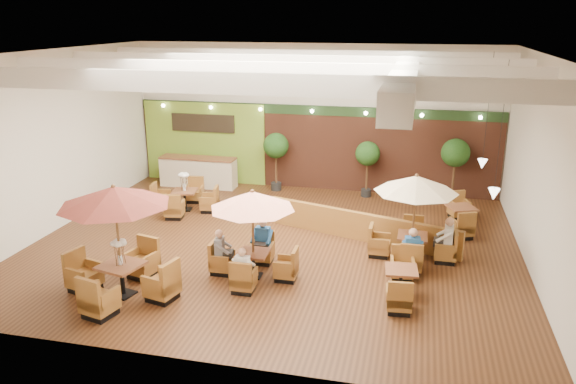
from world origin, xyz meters
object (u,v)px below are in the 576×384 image
(table_5, at_px, (460,217))
(diner_0, at_px, (243,264))
(table_3, at_px, (185,198))
(diner_2, at_px, (221,247))
(diner_1, at_px, (262,237))
(table_2, at_px, (415,201))
(topiary_0, at_px, (276,148))
(topiary_2, at_px, (455,155))
(table_1, at_px, (253,217))
(service_counter, at_px, (198,172))
(diner_3, at_px, (412,246))
(topiary_1, at_px, (368,156))
(table_0, at_px, (117,222))
(table_4, at_px, (401,282))
(booth_divider, at_px, (360,226))
(diner_4, at_px, (447,236))

(table_5, height_order, diner_0, diner_0)
(table_3, xyz_separation_m, diner_2, (2.94, -4.48, 0.32))
(table_3, xyz_separation_m, diner_1, (3.80, -3.62, 0.34))
(table_2, bearing_deg, topiary_0, 134.82)
(topiary_2, height_order, diner_0, topiary_2)
(table_1, distance_m, topiary_2, 9.11)
(topiary_2, bearing_deg, table_2, -103.51)
(service_counter, distance_m, diner_1, 7.76)
(service_counter, relative_size, diner_3, 3.78)
(table_5, bearing_deg, topiary_1, 118.76)
(topiary_0, bearing_deg, table_5, -21.02)
(topiary_2, xyz_separation_m, diner_0, (-5.24, -8.31, -1.02))
(table_0, bearing_deg, table_2, 42.69)
(table_1, bearing_deg, table_4, -3.12)
(table_0, distance_m, table_1, 3.26)
(table_3, bearing_deg, table_1, -59.37)
(table_1, height_order, topiary_0, table_1)
(table_3, xyz_separation_m, table_4, (7.53, -4.62, -0.09))
(booth_divider, relative_size, table_2, 2.51)
(table_4, height_order, diner_2, diner_2)
(service_counter, distance_m, table_1, 8.55)
(table_1, xyz_separation_m, topiary_2, (5.24, 7.45, 0.12))
(table_1, xyz_separation_m, diner_0, (0.00, -0.86, -0.90))
(booth_divider, bearing_deg, diner_0, -103.46)
(table_1, relative_size, diner_1, 2.96)
(diner_0, bearing_deg, diner_3, 31.86)
(topiary_0, bearing_deg, topiary_2, 0.00)
(booth_divider, distance_m, diner_2, 4.52)
(table_0, relative_size, topiary_1, 1.37)
(table_5, distance_m, topiary_2, 2.93)
(topiary_1, height_order, diner_4, topiary_1)
(table_0, distance_m, diner_0, 3.12)
(topiary_2, xyz_separation_m, diner_1, (-5.24, -6.59, -0.98))
(service_counter, bearing_deg, table_0, -79.65)
(booth_divider, distance_m, diner_3, 2.54)
(table_5, relative_size, topiary_2, 1.09)
(topiary_1, bearing_deg, table_4, -78.31)
(table_2, distance_m, topiary_1, 5.68)
(table_0, height_order, table_2, table_0)
(diner_0, height_order, diner_4, diner_4)
(booth_divider, relative_size, table_4, 2.66)
(topiary_1, bearing_deg, service_counter, -178.26)
(service_counter, height_order, diner_1, diner_1)
(diner_2, height_order, diner_3, diner_3)
(diner_3, bearing_deg, table_3, 149.66)
(table_1, height_order, table_4, table_1)
(table_1, distance_m, diner_1, 1.22)
(service_counter, height_order, table_4, service_counter)
(topiary_1, height_order, diner_2, topiary_1)
(table_2, xyz_separation_m, diner_2, (-4.80, -2.05, -0.94))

